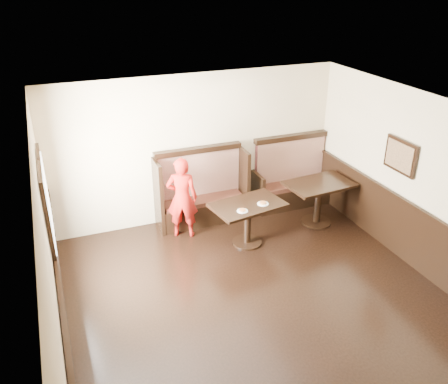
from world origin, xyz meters
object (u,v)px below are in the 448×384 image
booth_neighbor (291,182)px  table_main (248,213)px  booth_main (201,195)px  table_neighbor (319,193)px  child (182,198)px

booth_neighbor → table_main: (-1.48, -1.11, 0.12)m
booth_main → booth_neighbor: (1.95, -0.00, -0.05)m
booth_main → table_neighbor: bearing=-24.6°
table_main → table_neighbor: bearing=-2.5°
child → table_neighbor: bearing=-168.5°
booth_main → booth_neighbor: 1.95m
child → booth_neighbor: bearing=-147.5°
booth_main → table_neighbor: size_ratio=1.38×
booth_neighbor → child: (-2.45, -0.42, 0.28)m
booth_neighbor → child: child is taller
booth_neighbor → table_main: bearing=-143.1°
table_neighbor → table_main: bearing=-177.7°
table_neighbor → child: 2.56m
booth_main → child: bearing=-139.5°
booth_main → table_main: size_ratio=1.31×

